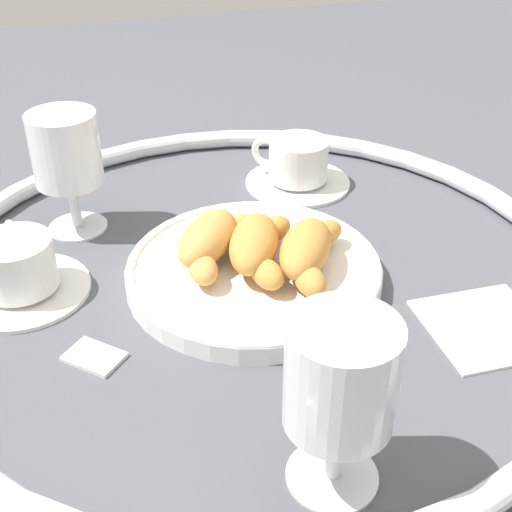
% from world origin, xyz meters
% --- Properties ---
extents(ground_plane, '(2.20, 2.20, 0.00)m').
position_xyz_m(ground_plane, '(0.00, 0.00, 0.00)').
color(ground_plane, '#4C4F56').
extents(table_chrome_rim, '(0.69, 0.69, 0.02)m').
position_xyz_m(table_chrome_rim, '(0.00, 0.00, 0.01)').
color(table_chrome_rim, silver).
rests_on(table_chrome_rim, ground_plane).
extents(pastry_plate, '(0.26, 0.26, 0.02)m').
position_xyz_m(pastry_plate, '(0.01, 0.00, 0.01)').
color(pastry_plate, white).
rests_on(pastry_plate, ground_plane).
extents(croissant_large, '(0.12, 0.11, 0.04)m').
position_xyz_m(croissant_large, '(-0.01, -0.04, 0.04)').
color(croissant_large, '#D6994C').
rests_on(croissant_large, pastry_plate).
extents(croissant_small, '(0.12, 0.10, 0.04)m').
position_xyz_m(croissant_small, '(0.01, 0.01, 0.04)').
color(croissant_small, '#CC893D').
rests_on(croissant_small, pastry_plate).
extents(croissant_extra, '(0.12, 0.11, 0.04)m').
position_xyz_m(croissant_extra, '(0.04, 0.05, 0.04)').
color(croissant_extra, '#CC893D').
rests_on(croissant_extra, pastry_plate).
extents(coffee_cup_near, '(0.14, 0.14, 0.06)m').
position_xyz_m(coffee_cup_near, '(-0.04, -0.23, 0.03)').
color(coffee_cup_near, white).
rests_on(coffee_cup_near, ground_plane).
extents(coffee_cup_far, '(0.14, 0.14, 0.06)m').
position_xyz_m(coffee_cup_far, '(-0.18, 0.12, 0.03)').
color(coffee_cup_far, white).
rests_on(coffee_cup_far, ground_plane).
extents(juice_glass_left, '(0.08, 0.08, 0.14)m').
position_xyz_m(juice_glass_left, '(-0.15, -0.17, 0.09)').
color(juice_glass_left, white).
rests_on(juice_glass_left, ground_plane).
extents(juice_glass_right, '(0.08, 0.08, 0.14)m').
position_xyz_m(juice_glass_right, '(0.27, -0.02, 0.09)').
color(juice_glass_right, white).
rests_on(juice_glass_right, ground_plane).
extents(sugar_packet, '(0.06, 0.06, 0.01)m').
position_xyz_m(sugar_packet, '(0.08, -0.17, 0.00)').
color(sugar_packet, white).
rests_on(sugar_packet, ground_plane).
extents(folded_napkin, '(0.11, 0.11, 0.01)m').
position_xyz_m(folded_napkin, '(0.15, 0.19, 0.00)').
color(folded_napkin, silver).
rests_on(folded_napkin, ground_plane).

